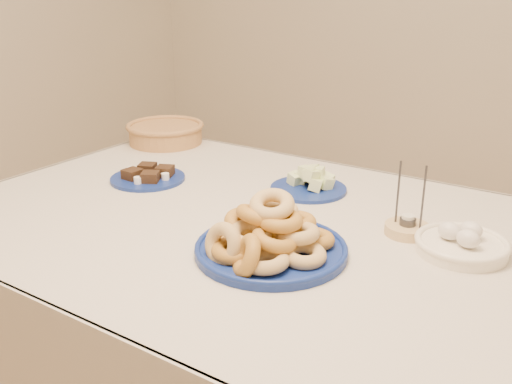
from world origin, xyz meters
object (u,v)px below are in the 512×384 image
Objects in this scene: brownie_plate at (148,176)px; candle_holder at (407,228)px; dining_table at (267,261)px; melon_plate at (310,183)px; egg_bowl at (462,244)px; wicker_basket at (165,132)px; donut_platter at (269,238)px.

candle_holder is (0.80, 0.05, 0.00)m from brownie_plate.
brownie_plate is at bearing -176.14° from candle_holder.
candle_holder is at bearing 22.62° from dining_table.
melon_plate is 0.51m from egg_bowl.
melon_plate is 1.40× the size of candle_holder.
wicker_basket is at bearing 164.04° from candle_holder.
egg_bowl is (0.45, 0.10, 0.13)m from dining_table.
dining_table is 0.30m from melon_plate.
wicker_basket is 1.72× the size of candle_holder.
wicker_basket is (-0.72, 0.43, 0.15)m from dining_table.
melon_plate is at bearing 157.51° from candle_holder.
candle_holder reaches higher than wicker_basket.
brownie_plate is at bearing -55.37° from wicker_basket.
donut_platter is at bearing -21.14° from brownie_plate.
donut_platter is 1.83× the size of egg_bowl.
candle_holder is at bearing -15.96° from wicker_basket.
donut_platter is 1.56× the size of brownie_plate.
egg_bowl is at bearing 1.55° from brownie_plate.
candle_holder is at bearing 168.08° from egg_bowl.
wicker_basket is at bearing 145.01° from donut_platter.
donut_platter reaches higher than brownie_plate.
donut_platter reaches higher than egg_bowl.
dining_table is 0.50m from brownie_plate.
dining_table is 3.86× the size of donut_platter.
candle_holder is at bearing 3.86° from brownie_plate.
candle_holder is (1.04, -0.30, -0.02)m from wicker_basket.
melon_plate reaches higher than brownie_plate.
donut_platter is 1.77× the size of melon_plate.
candle_holder is at bearing 51.84° from donut_platter.
melon_plate and wicker_basket have the same top height.
wicker_basket is at bearing 167.44° from melon_plate.
donut_platter reaches higher than dining_table.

